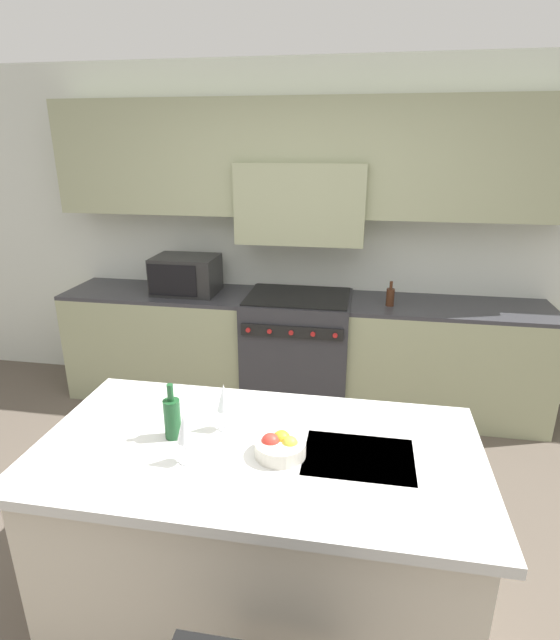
{
  "coord_description": "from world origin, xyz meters",
  "views": [
    {
      "loc": [
        0.51,
        -1.81,
        2.09
      ],
      "look_at": [
        0.06,
        0.79,
        1.15
      ],
      "focal_mm": 28.0,
      "sensor_mm": 36.0,
      "label": 1
    }
  ],
  "objects_px": {
    "fruit_bowl": "(280,446)",
    "microwave": "(186,275)",
    "wine_glass_near": "(184,429)",
    "wine_glass_far": "(224,399)",
    "oil_bottle_on_counter": "(390,297)",
    "range_stove": "(297,350)",
    "wine_bottle": "(172,417)"
  },
  "relations": [
    {
      "from": "range_stove",
      "to": "oil_bottle_on_counter",
      "type": "xyz_separation_m",
      "value": [
        0.71,
        -0.06,
        0.52
      ]
    },
    {
      "from": "wine_glass_near",
      "to": "range_stove",
      "type": "bearing_deg",
      "value": 86.35
    },
    {
      "from": "range_stove",
      "to": "wine_glass_far",
      "type": "relative_size",
      "value": 4.33
    },
    {
      "from": "wine_bottle",
      "to": "wine_glass_far",
      "type": "bearing_deg",
      "value": 26.28
    },
    {
      "from": "wine_glass_near",
      "to": "wine_glass_far",
      "type": "bearing_deg",
      "value": 72.22
    },
    {
      "from": "microwave",
      "to": "range_stove",
      "type": "bearing_deg",
      "value": -1.15
    },
    {
      "from": "wine_glass_far",
      "to": "fruit_bowl",
      "type": "bearing_deg",
      "value": -28.18
    },
    {
      "from": "microwave",
      "to": "wine_bottle",
      "type": "relative_size",
      "value": 2.04
    },
    {
      "from": "range_stove",
      "to": "microwave",
      "type": "relative_size",
      "value": 1.85
    },
    {
      "from": "wine_glass_near",
      "to": "oil_bottle_on_counter",
      "type": "distance_m",
      "value": 2.28
    },
    {
      "from": "microwave",
      "to": "wine_bottle",
      "type": "xyz_separation_m",
      "value": [
        0.67,
        -2.03,
        -0.08
      ]
    },
    {
      "from": "fruit_bowl",
      "to": "wine_glass_far",
      "type": "bearing_deg",
      "value": 151.82
    },
    {
      "from": "microwave",
      "to": "fruit_bowl",
      "type": "xyz_separation_m",
      "value": [
        1.14,
        -2.08,
        -0.13
      ]
    },
    {
      "from": "wine_bottle",
      "to": "oil_bottle_on_counter",
      "type": "xyz_separation_m",
      "value": [
        0.97,
        1.96,
        -0.0
      ]
    },
    {
      "from": "microwave",
      "to": "oil_bottle_on_counter",
      "type": "xyz_separation_m",
      "value": [
        1.64,
        -0.07,
        -0.08
      ]
    },
    {
      "from": "microwave",
      "to": "oil_bottle_on_counter",
      "type": "distance_m",
      "value": 1.64
    },
    {
      "from": "range_stove",
      "to": "wine_bottle",
      "type": "distance_m",
      "value": 2.1
    },
    {
      "from": "wine_glass_near",
      "to": "oil_bottle_on_counter",
      "type": "xyz_separation_m",
      "value": [
        0.85,
        2.12,
        -0.06
      ]
    },
    {
      "from": "microwave",
      "to": "wine_glass_near",
      "type": "height_order",
      "value": "microwave"
    },
    {
      "from": "wine_bottle",
      "to": "wine_glass_near",
      "type": "distance_m",
      "value": 0.21
    },
    {
      "from": "wine_glass_far",
      "to": "oil_bottle_on_counter",
      "type": "distance_m",
      "value": 2.01
    },
    {
      "from": "wine_glass_far",
      "to": "oil_bottle_on_counter",
      "type": "xyz_separation_m",
      "value": [
        0.77,
        1.86,
        -0.06
      ]
    },
    {
      "from": "wine_glass_near",
      "to": "wine_glass_far",
      "type": "relative_size",
      "value": 1.0
    },
    {
      "from": "wine_glass_far",
      "to": "fruit_bowl",
      "type": "distance_m",
      "value": 0.33
    },
    {
      "from": "wine_bottle",
      "to": "fruit_bowl",
      "type": "bearing_deg",
      "value": -5.67
    },
    {
      "from": "wine_glass_far",
      "to": "oil_bottle_on_counter",
      "type": "relative_size",
      "value": 1.14
    },
    {
      "from": "microwave",
      "to": "wine_glass_near",
      "type": "distance_m",
      "value": 2.33
    },
    {
      "from": "range_stove",
      "to": "wine_glass_near",
      "type": "height_order",
      "value": "wine_glass_near"
    },
    {
      "from": "range_stove",
      "to": "fruit_bowl",
      "type": "height_order",
      "value": "fruit_bowl"
    },
    {
      "from": "fruit_bowl",
      "to": "microwave",
      "type": "bearing_deg",
      "value": 118.84
    },
    {
      "from": "microwave",
      "to": "wine_glass_near",
      "type": "bearing_deg",
      "value": -70.16
    },
    {
      "from": "wine_bottle",
      "to": "fruit_bowl",
      "type": "distance_m",
      "value": 0.48
    }
  ]
}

